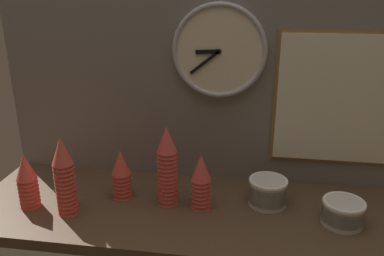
{
  "coord_description": "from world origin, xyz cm",
  "views": [
    {
      "loc": [
        19.81,
        -127.5,
        78.86
      ],
      "look_at": [
        -0.26,
        4.0,
        29.03
      ],
      "focal_mm": 38.0,
      "sensor_mm": 36.0,
      "label": 1
    }
  ],
  "objects": [
    {
      "name": "cup_stack_left",
      "position": [
        -42.48,
        -10.63,
        14.3
      ],
      "size": [
        7.38,
        7.38,
        28.6
      ],
      "color": "#DB4C3D",
      "rests_on": "ground_plane"
    },
    {
      "name": "bowl_stack_right",
      "position": [
        27.44,
        5.85,
        5.27
      ],
      "size": [
        14.21,
        14.21,
        10.04
      ],
      "color": "beige",
      "rests_on": "ground_plane"
    },
    {
      "name": "cup_stack_center_left",
      "position": [
        -26.82,
        2.96,
        9.56
      ],
      "size": [
        7.38,
        7.38,
        19.13
      ],
      "color": "#DB4C3D",
      "rests_on": "ground_plane"
    },
    {
      "name": "cup_stack_center_right",
      "position": [
        3.59,
        -0.46,
        10.35
      ],
      "size": [
        7.38,
        7.38,
        20.71
      ],
      "color": "#DB4C3D",
      "rests_on": "ground_plane"
    },
    {
      "name": "wall_tiled_back",
      "position": [
        0.0,
        26.5,
        52.5
      ],
      "size": [
        160.0,
        3.0,
        105.0
      ],
      "color": "slate",
      "rests_on": "ground_plane"
    },
    {
      "name": "bowl_stack_far_right",
      "position": [
        52.3,
        -3.0,
        4.5
      ],
      "size": [
        14.21,
        14.21,
        8.5
      ],
      "color": "beige",
      "rests_on": "ground_plane"
    },
    {
      "name": "cup_stack_center",
      "position": [
        -8.81,
        1.12,
        15.09
      ],
      "size": [
        7.38,
        7.38,
        30.18
      ],
      "color": "#DB4C3D",
      "rests_on": "ground_plane"
    },
    {
      "name": "menu_board",
      "position": [
        50.67,
        24.35,
        35.54
      ],
      "size": [
        45.13,
        1.32,
        51.11
      ],
      "color": "olive"
    },
    {
      "name": "wall_clock",
      "position": [
        7.0,
        23.47,
        52.77
      ],
      "size": [
        35.57,
        2.7,
        35.57
      ],
      "color": "beige"
    },
    {
      "name": "ground_plane",
      "position": [
        0.0,
        0.0,
        -2.0
      ],
      "size": [
        160.0,
        56.0,
        4.0
      ],
      "primitive_type": "cube",
      "color": "#4C3826"
    },
    {
      "name": "cup_stack_far_left",
      "position": [
        -57.96,
        -8.79,
        10.35
      ],
      "size": [
        7.38,
        7.38,
        20.71
      ],
      "color": "#DB4C3D",
      "rests_on": "ground_plane"
    }
  ]
}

